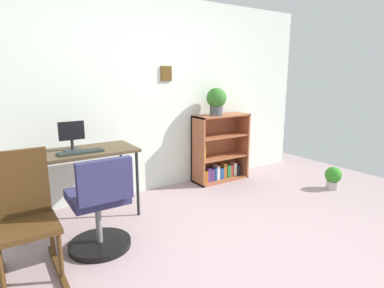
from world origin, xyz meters
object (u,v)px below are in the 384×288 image
object	(u,v)px
desk	(76,157)
rocking_chair	(24,215)
keyboard	(81,152)
potted_plant_floor	(333,177)
bookshelf_low	(219,152)
monitor	(72,136)
office_chair	(100,211)
potted_plant_on_shelf	(216,100)

from	to	relation	value
desk	rocking_chair	world-z (taller)	rocking_chair
keyboard	potted_plant_floor	size ratio (longest dim) A/B	1.42
bookshelf_low	potted_plant_floor	xyz separation A→B (m)	(1.00, -1.12, -0.24)
desk	monitor	xyz separation A→B (m)	(-0.02, 0.04, 0.20)
office_chair	rocking_chair	xyz separation A→B (m)	(-0.55, -0.02, 0.11)
bookshelf_low	potted_plant_on_shelf	distance (m)	0.73
bookshelf_low	potted_plant_on_shelf	xyz separation A→B (m)	(-0.10, -0.06, 0.72)
desk	potted_plant_floor	bearing A→B (deg)	-16.40
desk	bookshelf_low	bearing A→B (deg)	7.28
potted_plant_floor	keyboard	bearing A→B (deg)	165.39
monitor	keyboard	size ratio (longest dim) A/B	0.69
bookshelf_low	potted_plant_floor	world-z (taller)	bookshelf_low
rocking_chair	potted_plant_floor	size ratio (longest dim) A/B	3.15
desk	monitor	distance (m)	0.21
keyboard	rocking_chair	world-z (taller)	rocking_chair
desk	potted_plant_on_shelf	world-z (taller)	potted_plant_on_shelf
rocking_chair	bookshelf_low	bearing A→B (deg)	21.02
rocking_chair	potted_plant_on_shelf	xyz separation A→B (m)	(2.42, 0.91, 0.66)
keyboard	potted_plant_on_shelf	xyz separation A→B (m)	(1.85, 0.30, 0.40)
keyboard	potted_plant_floor	distance (m)	3.09
keyboard	bookshelf_low	size ratio (longest dim) A/B	0.45
rocking_chair	potted_plant_floor	bearing A→B (deg)	-2.55
monitor	rocking_chair	size ratio (longest dim) A/B	0.31
rocking_chair	potted_plant_on_shelf	bearing A→B (deg)	20.64
rocking_chair	potted_plant_floor	xyz separation A→B (m)	(3.51, -0.16, -0.30)
bookshelf_low	potted_plant_floor	bearing A→B (deg)	-48.40
desk	bookshelf_low	distance (m)	2.00
rocking_chair	bookshelf_low	distance (m)	2.69
potted_plant_floor	monitor	bearing A→B (deg)	162.90
monitor	office_chair	bearing A→B (deg)	-88.85
bookshelf_low	monitor	bearing A→B (deg)	-174.04
potted_plant_on_shelf	monitor	bearing A→B (deg)	-175.40
potted_plant_on_shelf	office_chair	bearing A→B (deg)	-154.44
desk	bookshelf_low	xyz separation A→B (m)	(1.96, 0.25, -0.26)
monitor	bookshelf_low	xyz separation A→B (m)	(1.98, 0.21, -0.46)
bookshelf_low	potted_plant_floor	distance (m)	1.52
rocking_chair	desk	bearing A→B (deg)	52.46
keyboard	monitor	bearing A→B (deg)	104.49
keyboard	rocking_chair	bearing A→B (deg)	-133.23
keyboard	potted_plant_floor	xyz separation A→B (m)	(2.94, -0.77, -0.57)
keyboard	office_chair	distance (m)	0.70
monitor	potted_plant_on_shelf	size ratio (longest dim) A/B	0.80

